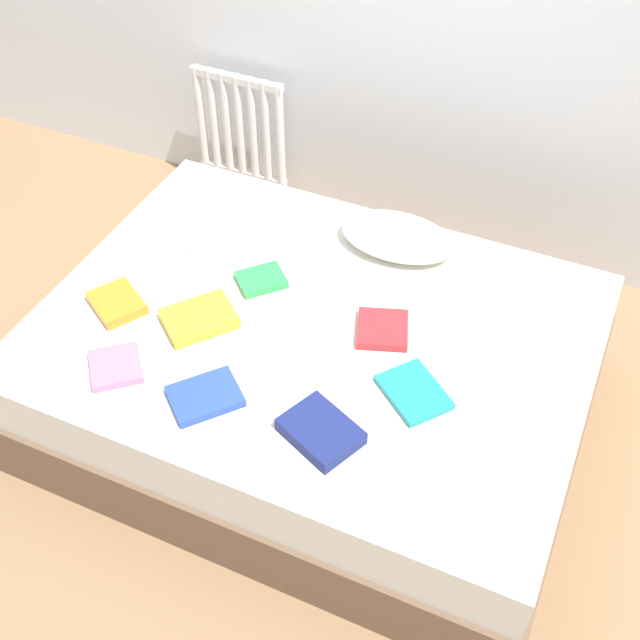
% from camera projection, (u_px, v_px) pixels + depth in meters
% --- Properties ---
extents(ground_plane, '(8.00, 8.00, 0.00)m').
position_uv_depth(ground_plane, '(315.00, 412.00, 3.26)').
color(ground_plane, '#93704C').
extents(bed, '(2.00, 1.50, 0.50)m').
position_uv_depth(bed, '(315.00, 371.00, 3.08)').
color(bed, brown).
rests_on(bed, ground).
extents(radiator, '(0.49, 0.04, 0.57)m').
position_uv_depth(radiator, '(240.00, 128.00, 4.03)').
color(radiator, white).
rests_on(radiator, ground).
extents(pillow, '(0.46, 0.29, 0.10)m').
position_uv_depth(pillow, '(397.00, 236.00, 3.19)').
color(pillow, white).
rests_on(pillow, bed).
extents(textbook_white, '(0.23, 0.16, 0.03)m').
position_uv_depth(textbook_white, '(216.00, 250.00, 3.18)').
color(textbook_white, white).
rests_on(textbook_white, bed).
extents(textbook_red, '(0.23, 0.24, 0.03)m').
position_uv_depth(textbook_red, '(383.00, 329.00, 2.87)').
color(textbook_red, red).
rests_on(textbook_red, bed).
extents(textbook_teal, '(0.29, 0.28, 0.02)m').
position_uv_depth(textbook_teal, '(414.00, 392.00, 2.66)').
color(textbook_teal, teal).
rests_on(textbook_teal, bed).
extents(textbook_orange, '(0.25, 0.24, 0.04)m').
position_uv_depth(textbook_orange, '(117.00, 303.00, 2.96)').
color(textbook_orange, orange).
rests_on(textbook_orange, bed).
extents(textbook_navy, '(0.29, 0.26, 0.05)m').
position_uv_depth(textbook_navy, '(321.00, 431.00, 2.53)').
color(textbook_navy, navy).
rests_on(textbook_navy, bed).
extents(textbook_yellow, '(0.30, 0.31, 0.05)m').
position_uv_depth(textbook_yellow, '(199.00, 319.00, 2.90)').
color(textbook_yellow, yellow).
rests_on(textbook_yellow, bed).
extents(textbook_blue, '(0.28, 0.28, 0.03)m').
position_uv_depth(textbook_blue, '(205.00, 396.00, 2.65)').
color(textbook_blue, '#2847B7').
rests_on(textbook_blue, bed).
extents(textbook_green, '(0.22, 0.22, 0.03)m').
position_uv_depth(textbook_green, '(261.00, 280.00, 3.06)').
color(textbook_green, green).
rests_on(textbook_green, bed).
extents(textbook_pink, '(0.25, 0.25, 0.03)m').
position_uv_depth(textbook_pink, '(116.00, 367.00, 2.74)').
color(textbook_pink, pink).
rests_on(textbook_pink, bed).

